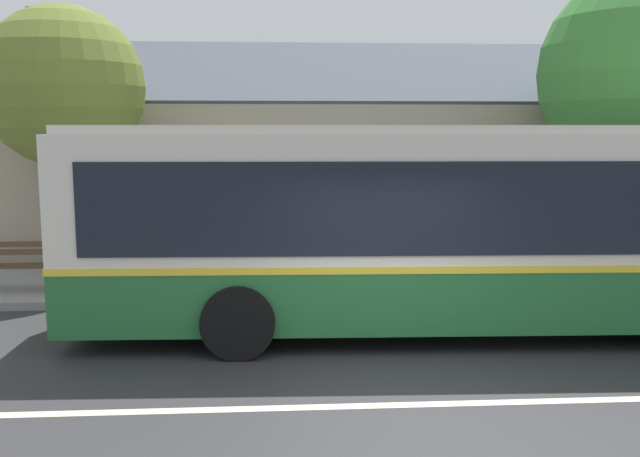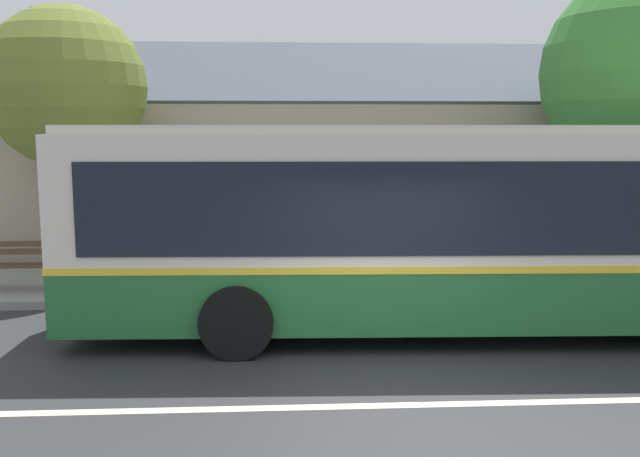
% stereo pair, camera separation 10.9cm
% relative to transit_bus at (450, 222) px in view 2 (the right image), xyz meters
% --- Properties ---
extents(ground_plane, '(300.00, 300.00, 0.00)m').
position_rel_transit_bus_xyz_m(ground_plane, '(-1.26, -2.90, -1.68)').
color(ground_plane, '#2D2D30').
extents(sidewalk_far, '(60.00, 3.00, 0.15)m').
position_rel_transit_bus_xyz_m(sidewalk_far, '(-1.26, 3.10, -1.60)').
color(sidewalk_far, gray).
rests_on(sidewalk_far, ground).
extents(lane_divider_stripe, '(60.00, 0.16, 0.01)m').
position_rel_transit_bus_xyz_m(lane_divider_stripe, '(-1.26, -2.90, -1.67)').
color(lane_divider_stripe, beige).
rests_on(lane_divider_stripe, ground).
extents(community_building, '(24.23, 9.69, 6.52)m').
position_rel_transit_bus_xyz_m(community_building, '(-2.85, 10.51, 0.25)').
color(community_building, tan).
rests_on(community_building, ground).
extents(transit_bus, '(11.39, 3.02, 3.11)m').
position_rel_transit_bus_xyz_m(transit_bus, '(0.00, 0.00, 0.00)').
color(transit_bus, '#236633').
rests_on(transit_bus, ground).
extents(bench_by_building, '(1.87, 0.51, 0.94)m').
position_rel_transit_bus_xyz_m(bench_by_building, '(-7.28, 2.49, -1.10)').
color(bench_by_building, brown).
rests_on(bench_by_building, sidewalk_far).
extents(street_tree_secondary, '(3.21, 3.21, 5.49)m').
position_rel_transit_bus_xyz_m(street_tree_secondary, '(-6.80, 4.28, 2.17)').
color(street_tree_secondary, '#4C3828').
rests_on(street_tree_secondary, ground).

